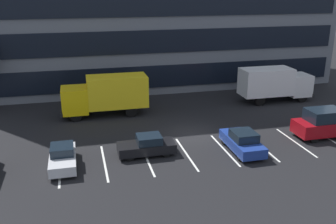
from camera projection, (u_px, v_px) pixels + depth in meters
The scene contains 8 objects.
ground_plane at pixel (191, 134), 29.39m from camera, with size 120.00×120.00×0.00m, color black.
lot_markings at pixel (206, 152), 26.26m from camera, with size 19.74×5.40×0.01m.
box_truck_white at pixel (274, 83), 37.02m from camera, with size 7.23×2.39×3.35m.
box_truck_yellow_all at pixel (106, 94), 33.02m from camera, with size 7.53×2.49×3.49m.
sedan_black at pixel (147, 146), 25.63m from camera, with size 3.90×1.63×1.40m.
sedan_navy at pixel (242, 142), 26.16m from camera, with size 1.77×4.23×1.52m.
suv_maroon at pixel (325, 123), 28.61m from camera, with size 4.83×2.05×2.18m.
sedan_silver at pixel (63, 157), 23.96m from camera, with size 1.62×3.88×1.39m.
Camera 1 is at (-8.32, -26.03, 11.09)m, focal length 40.34 mm.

